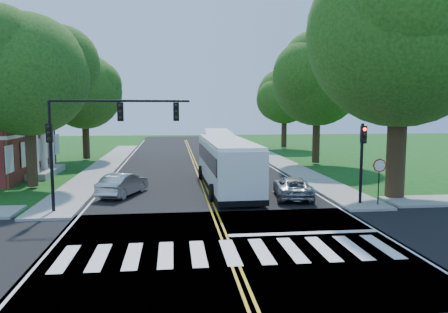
{
  "coord_description": "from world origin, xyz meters",
  "views": [
    {
      "loc": [
        -2.08,
        -16.24,
        5.42
      ],
      "look_at": [
        1.04,
        10.38,
        2.4
      ],
      "focal_mm": 35.0,
      "sensor_mm": 36.0,
      "label": 1
    }
  ],
  "objects": [
    {
      "name": "bus_lead",
      "position": [
        1.46,
        12.37,
        1.74
      ],
      "size": [
        3.27,
        12.72,
        3.28
      ],
      "rotation": [
        0.0,
        0.0,
        3.16
      ],
      "color": "white",
      "rests_on": "road"
    },
    {
      "name": "bus_follow",
      "position": [
        2.42,
        27.65,
        1.62
      ],
      "size": [
        3.41,
        11.93,
        3.05
      ],
      "rotation": [
        0.0,
        0.0,
        3.08
      ],
      "color": "white",
      "rests_on": "road"
    },
    {
      "name": "center_line",
      "position": [
        0.0,
        22.0,
        0.01
      ],
      "size": [
        0.36,
        70.0,
        0.01
      ],
      "primitive_type": "cube",
      "color": "gold",
      "rests_on": "road"
    },
    {
      "name": "stop_bar",
      "position": [
        3.5,
        1.6,
        0.02
      ],
      "size": [
        6.6,
        0.4,
        0.01
      ],
      "primitive_type": "cube",
      "color": "silver",
      "rests_on": "road"
    },
    {
      "name": "tree_west_near",
      "position": [
        -11.5,
        14.0,
        7.53
      ],
      "size": [
        8.0,
        8.0,
        11.4
      ],
      "color": "#302113",
      "rests_on": "ground"
    },
    {
      "name": "signal_ne",
      "position": [
        8.2,
        6.44,
        2.96
      ],
      "size": [
        0.3,
        0.46,
        4.4
      ],
      "color": "black",
      "rests_on": "ground"
    },
    {
      "name": "edge_line_e",
      "position": [
        6.8,
        22.0,
        0.01
      ],
      "size": [
        0.12,
        70.0,
        0.01
      ],
      "primitive_type": "cube",
      "color": "silver",
      "rests_on": "road"
    },
    {
      "name": "tree_east_far",
      "position": [
        12.5,
        40.0,
        6.86
      ],
      "size": [
        7.2,
        7.2,
        10.34
      ],
      "color": "#302113",
      "rests_on": "ground"
    },
    {
      "name": "tree_west_far",
      "position": [
        -11.0,
        30.0,
        7.0
      ],
      "size": [
        7.6,
        7.6,
        10.67
      ],
      "color": "#302113",
      "rests_on": "ground"
    },
    {
      "name": "sidewalk_nw",
      "position": [
        -8.3,
        25.0,
        0.07
      ],
      "size": [
        2.6,
        40.0,
        0.15
      ],
      "primitive_type": "cube",
      "color": "gray",
      "rests_on": "ground"
    },
    {
      "name": "stop_sign",
      "position": [
        9.0,
        5.98,
        2.03
      ],
      "size": [
        0.76,
        0.08,
        2.53
      ],
      "color": "black",
      "rests_on": "ground"
    },
    {
      "name": "road",
      "position": [
        0.0,
        18.0,
        0.01
      ],
      "size": [
        14.0,
        96.0,
        0.01
      ],
      "primitive_type": "cube",
      "color": "black",
      "rests_on": "ground"
    },
    {
      "name": "edge_line_w",
      "position": [
        -6.8,
        22.0,
        0.01
      ],
      "size": [
        0.12,
        70.0,
        0.01
      ],
      "primitive_type": "cube",
      "color": "silver",
      "rests_on": "road"
    },
    {
      "name": "cross_road",
      "position": [
        0.0,
        0.0,
        0.01
      ],
      "size": [
        60.0,
        12.0,
        0.01
      ],
      "primitive_type": "cube",
      "color": "black",
      "rests_on": "ground"
    },
    {
      "name": "hatchback",
      "position": [
        -5.17,
        10.77,
        0.72
      ],
      "size": [
        2.92,
        4.54,
        1.41
      ],
      "primitive_type": "imported",
      "rotation": [
        0.0,
        0.0,
        2.78
      ],
      "color": "#A3A5AA",
      "rests_on": "road"
    },
    {
      "name": "crosswalk",
      "position": [
        0.0,
        -0.5,
        0.02
      ],
      "size": [
        12.6,
        3.0,
        0.01
      ],
      "primitive_type": "cube",
      "color": "silver",
      "rests_on": "road"
    },
    {
      "name": "suv",
      "position": [
        5.03,
        8.89,
        0.65
      ],
      "size": [
        2.82,
        4.87,
        1.28
      ],
      "primitive_type": "imported",
      "rotation": [
        0.0,
        0.0,
        2.98
      ],
      "color": "#A5A8AC",
      "rests_on": "road"
    },
    {
      "name": "dark_sedan",
      "position": [
        4.96,
        20.57,
        0.61
      ],
      "size": [
        3.08,
        4.48,
        1.21
      ],
      "primitive_type": "imported",
      "rotation": [
        0.0,
        0.0,
        2.77
      ],
      "color": "black",
      "rests_on": "road"
    },
    {
      "name": "tree_east_mid",
      "position": [
        11.5,
        24.0,
        7.86
      ],
      "size": [
        8.4,
        8.4,
        11.93
      ],
      "color": "#302113",
      "rests_on": "ground"
    },
    {
      "name": "ground",
      "position": [
        0.0,
        0.0,
        0.0
      ],
      "size": [
        140.0,
        140.0,
        0.0
      ],
      "primitive_type": "plane",
      "color": "#124913",
      "rests_on": "ground"
    },
    {
      "name": "sidewalk_ne",
      "position": [
        8.3,
        25.0,
        0.07
      ],
      "size": [
        2.6,
        40.0,
        0.15
      ],
      "primitive_type": "cube",
      "color": "gray",
      "rests_on": "ground"
    },
    {
      "name": "signal_nw",
      "position": [
        -5.86,
        6.43,
        4.38
      ],
      "size": [
        7.15,
        0.46,
        5.66
      ],
      "color": "black",
      "rests_on": "ground"
    },
    {
      "name": "tree_ne_big",
      "position": [
        11.0,
        8.0,
        9.62
      ],
      "size": [
        10.8,
        10.8,
        14.91
      ],
      "color": "#302113",
      "rests_on": "ground"
    }
  ]
}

